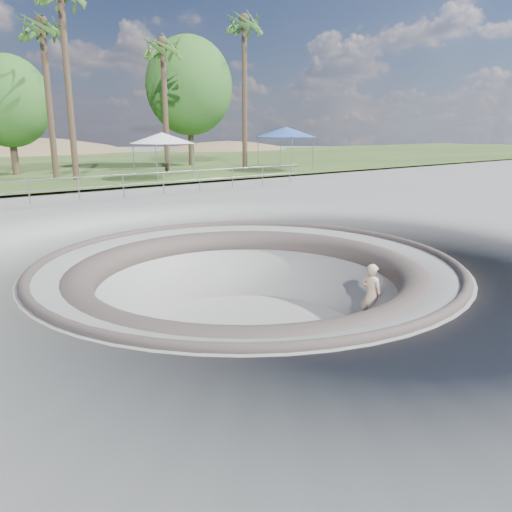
% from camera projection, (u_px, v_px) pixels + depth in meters
% --- Properties ---
extents(ground, '(180.00, 180.00, 0.00)m').
position_uv_depth(ground, '(247.00, 262.00, 12.19)').
color(ground, gray).
rests_on(ground, ground).
extents(skate_bowl, '(14.00, 14.00, 4.10)m').
position_uv_depth(skate_bowl, '(247.00, 331.00, 12.64)').
color(skate_bowl, gray).
rests_on(skate_bowl, ground).
extents(safety_railing, '(25.00, 0.06, 1.03)m').
position_uv_depth(safety_railing, '(79.00, 189.00, 21.22)').
color(safety_railing, gray).
rests_on(safety_railing, ground).
extents(skateboard, '(0.75, 0.44, 0.08)m').
position_uv_depth(skateboard, '(369.00, 327.00, 12.95)').
color(skateboard, brown).
rests_on(skateboard, ground).
extents(skater, '(0.43, 0.63, 1.68)m').
position_uv_depth(skater, '(371.00, 296.00, 12.74)').
color(skater, beige).
rests_on(skater, skateboard).
extents(canopy_white, '(5.29, 5.29, 2.68)m').
position_uv_depth(canopy_white, '(162.00, 138.00, 29.56)').
color(canopy_white, gray).
rests_on(canopy_white, ground).
extents(canopy_blue, '(5.78, 5.78, 3.04)m').
position_uv_depth(canopy_blue, '(286.00, 132.00, 35.26)').
color(canopy_blue, gray).
rests_on(canopy_blue, ground).
extents(palm_d, '(2.60, 2.60, 9.62)m').
position_uv_depth(palm_d, '(42.00, 31.00, 27.89)').
color(palm_d, brown).
rests_on(palm_d, ground).
extents(palm_e, '(2.60, 2.60, 9.28)m').
position_uv_depth(palm_e, '(163.00, 50.00, 32.45)').
color(palm_e, brown).
rests_on(palm_e, ground).
extents(palm_f, '(2.60, 2.60, 11.24)m').
position_uv_depth(palm_f, '(244.00, 29.00, 34.73)').
color(palm_f, brown).
rests_on(palm_f, ground).
extents(bushy_tree_mid, '(5.21, 4.74, 7.52)m').
position_uv_depth(bushy_tree_mid, '(8.00, 101.00, 31.19)').
color(bushy_tree_mid, brown).
rests_on(bushy_tree_mid, ground).
extents(bushy_tree_right, '(7.02, 6.38, 10.12)m').
position_uv_depth(bushy_tree_right, '(189.00, 86.00, 39.54)').
color(bushy_tree_right, brown).
rests_on(bushy_tree_right, ground).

